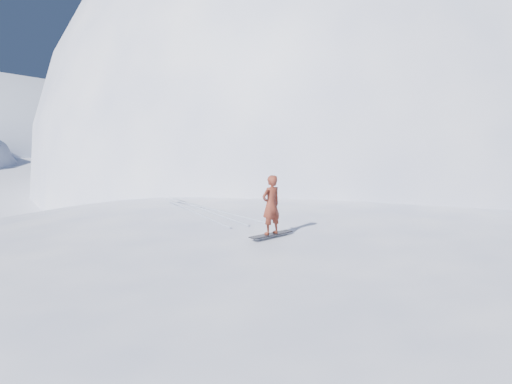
% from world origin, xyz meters
% --- Properties ---
extents(ground, '(400.00, 400.00, 0.00)m').
position_xyz_m(ground, '(0.00, 0.00, 0.00)').
color(ground, white).
rests_on(ground, ground).
extents(near_ridge, '(36.00, 28.00, 4.80)m').
position_xyz_m(near_ridge, '(1.00, 3.00, 0.00)').
color(near_ridge, white).
rests_on(near_ridge, ground).
extents(summit_peak, '(60.00, 56.00, 56.00)m').
position_xyz_m(summit_peak, '(22.00, 26.00, 0.00)').
color(summit_peak, white).
rests_on(summit_peak, ground).
extents(peak_shoulder, '(28.00, 24.00, 18.00)m').
position_xyz_m(peak_shoulder, '(10.00, 20.00, 0.00)').
color(peak_shoulder, white).
rests_on(peak_shoulder, ground).
extents(wind_bumps, '(16.00, 14.40, 1.00)m').
position_xyz_m(wind_bumps, '(-0.56, 2.12, 0.00)').
color(wind_bumps, white).
rests_on(wind_bumps, ground).
extents(snowboard, '(1.46, 0.59, 0.02)m').
position_xyz_m(snowboard, '(-1.27, -0.14, 2.41)').
color(snowboard, black).
rests_on(snowboard, near_ridge).
extents(snowboarder, '(0.69, 0.54, 1.69)m').
position_xyz_m(snowboarder, '(-1.27, -0.14, 3.27)').
color(snowboarder, maroon).
rests_on(snowboarder, snowboard).
extents(board_tracks, '(1.85, 5.99, 0.04)m').
position_xyz_m(board_tracks, '(-1.79, 4.17, 2.42)').
color(board_tracks, silver).
rests_on(board_tracks, ground).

